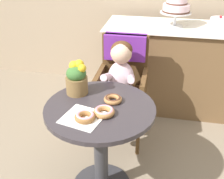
# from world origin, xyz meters

# --- Properties ---
(cafe_table) EXTENTS (0.72, 0.72, 0.72)m
(cafe_table) POSITION_xyz_m (0.00, 0.00, 0.51)
(cafe_table) COLOR #332D33
(cafe_table) RESTS_ON ground
(wicker_chair) EXTENTS (0.42, 0.45, 0.95)m
(wicker_chair) POSITION_xyz_m (0.04, 0.69, 0.64)
(wicker_chair) COLOR brown
(wicker_chair) RESTS_ON ground
(seated_child) EXTENTS (0.27, 0.32, 0.73)m
(seated_child) POSITION_xyz_m (0.04, 0.54, 0.68)
(seated_child) COLOR silver
(seated_child) RESTS_ON ground
(paper_napkin) EXTENTS (0.28, 0.28, 0.00)m
(paper_napkin) POSITION_xyz_m (-0.07, -0.14, 0.72)
(paper_napkin) COLOR white
(paper_napkin) RESTS_ON cafe_table
(donut_front) EXTENTS (0.13, 0.13, 0.04)m
(donut_front) POSITION_xyz_m (0.05, -0.08, 0.74)
(donut_front) COLOR #AD7542
(donut_front) RESTS_ON cafe_table
(donut_mid) EXTENTS (0.13, 0.13, 0.04)m
(donut_mid) POSITION_xyz_m (-0.05, -0.16, 0.74)
(donut_mid) COLOR #936033
(donut_mid) RESTS_ON cafe_table
(donut_side) EXTENTS (0.12, 0.12, 0.04)m
(donut_side) POSITION_xyz_m (0.07, 0.08, 0.74)
(donut_side) COLOR #AD7542
(donut_side) RESTS_ON cafe_table
(flower_vase) EXTENTS (0.15, 0.15, 0.24)m
(flower_vase) POSITION_xyz_m (-0.19, 0.15, 0.83)
(flower_vase) COLOR brown
(flower_vase) RESTS_ON cafe_table
(display_counter) EXTENTS (1.56, 0.62, 0.90)m
(display_counter) POSITION_xyz_m (0.55, 1.30, 0.45)
(display_counter) COLOR brown
(display_counter) RESTS_ON ground
(tiered_cake_stand) EXTENTS (0.30, 0.30, 0.28)m
(tiered_cake_stand) POSITION_xyz_m (0.45, 1.30, 1.09)
(tiered_cake_stand) COLOR silver
(tiered_cake_stand) RESTS_ON display_counter
(round_layer_cake) EXTENTS (0.18, 0.18, 0.12)m
(round_layer_cake) POSITION_xyz_m (0.87, 1.33, 0.95)
(round_layer_cake) COLOR silver
(round_layer_cake) RESTS_ON display_counter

